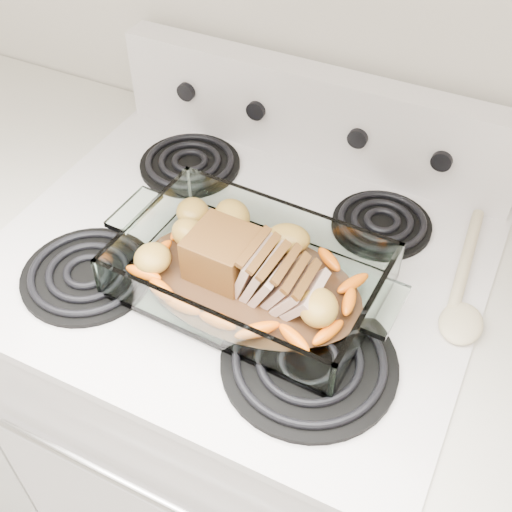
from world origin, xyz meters
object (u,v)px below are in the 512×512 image
at_px(counter_left, 7,300).
at_px(pork_roast, 242,264).
at_px(electric_range, 244,399).
at_px(baking_dish, 250,277).

height_order(counter_left, pork_roast, pork_roast).
relative_size(electric_range, baking_dish, 2.87).
xyz_separation_m(counter_left, pork_roast, (0.71, -0.07, 0.52)).
bearing_deg(pork_roast, electric_range, 137.97).
xyz_separation_m(electric_range, counter_left, (-0.67, -0.00, -0.02)).
bearing_deg(baking_dish, pork_roast, -177.40).
bearing_deg(pork_roast, baking_dish, 18.65).
xyz_separation_m(counter_left, baking_dish, (0.72, -0.07, 0.50)).
bearing_deg(electric_range, counter_left, -179.90).
bearing_deg(counter_left, baking_dish, -5.65).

